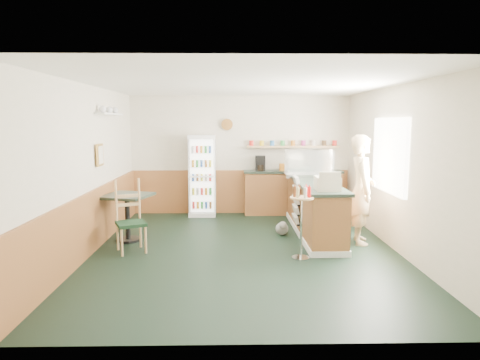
{
  "coord_description": "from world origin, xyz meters",
  "views": [
    {
      "loc": [
        -0.2,
        -6.83,
        2.11
      ],
      "look_at": [
        -0.05,
        0.6,
        1.1
      ],
      "focal_mm": 32.0,
      "sensor_mm": 36.0,
      "label": 1
    }
  ],
  "objects_px": {
    "cafe_table": "(127,208)",
    "cafe_chair": "(132,214)",
    "cash_register": "(327,183)",
    "condiment_stand": "(302,212)",
    "drinks_fridge": "(202,176)",
    "shopkeeper": "(362,190)",
    "display_case": "(308,163)"
  },
  "relations": [
    {
      "from": "drinks_fridge",
      "to": "cafe_chair",
      "type": "height_order",
      "value": "drinks_fridge"
    },
    {
      "from": "drinks_fridge",
      "to": "display_case",
      "type": "distance_m",
      "value": 2.47
    },
    {
      "from": "cash_register",
      "to": "shopkeeper",
      "type": "distance_m",
      "value": 0.84
    },
    {
      "from": "display_case",
      "to": "cafe_table",
      "type": "bearing_deg",
      "value": -162.4
    },
    {
      "from": "drinks_fridge",
      "to": "cafe_chair",
      "type": "xyz_separation_m",
      "value": [
        -0.98,
        -2.66,
        -0.29
      ]
    },
    {
      "from": "condiment_stand",
      "to": "cafe_table",
      "type": "distance_m",
      "value": 3.11
    },
    {
      "from": "drinks_fridge",
      "to": "cafe_chair",
      "type": "relative_size",
      "value": 1.54
    },
    {
      "from": "cafe_chair",
      "to": "condiment_stand",
      "type": "bearing_deg",
      "value": -34.73
    },
    {
      "from": "shopkeeper",
      "to": "cafe_table",
      "type": "xyz_separation_m",
      "value": [
        -4.1,
        0.21,
        -0.36
      ]
    },
    {
      "from": "display_case",
      "to": "cafe_chair",
      "type": "relative_size",
      "value": 0.81
    },
    {
      "from": "cash_register",
      "to": "shopkeeper",
      "type": "relative_size",
      "value": 0.21
    },
    {
      "from": "cash_register",
      "to": "cafe_chair",
      "type": "bearing_deg",
      "value": -179.91
    },
    {
      "from": "drinks_fridge",
      "to": "condiment_stand",
      "type": "height_order",
      "value": "drinks_fridge"
    },
    {
      "from": "cash_register",
      "to": "cafe_chair",
      "type": "height_order",
      "value": "cash_register"
    },
    {
      "from": "cafe_table",
      "to": "cafe_chair",
      "type": "height_order",
      "value": "cafe_chair"
    },
    {
      "from": "cash_register",
      "to": "cafe_table",
      "type": "distance_m",
      "value": 3.5
    },
    {
      "from": "cash_register",
      "to": "cafe_chair",
      "type": "xyz_separation_m",
      "value": [
        -3.19,
        0.09,
        -0.51
      ]
    },
    {
      "from": "cash_register",
      "to": "cafe_table",
      "type": "xyz_separation_m",
      "value": [
        -3.4,
        0.64,
        -0.53
      ]
    },
    {
      "from": "cafe_chair",
      "to": "cash_register",
      "type": "bearing_deg",
      "value": -25.98
    },
    {
      "from": "cash_register",
      "to": "cafe_table",
      "type": "bearing_deg",
      "value": 170.98
    },
    {
      "from": "cash_register",
      "to": "cafe_chair",
      "type": "distance_m",
      "value": 3.23
    },
    {
      "from": "display_case",
      "to": "cash_register",
      "type": "xyz_separation_m",
      "value": [
        0.0,
        -1.72,
        -0.16
      ]
    },
    {
      "from": "condiment_stand",
      "to": "drinks_fridge",
      "type": "bearing_deg",
      "value": 118.79
    },
    {
      "from": "cash_register",
      "to": "drinks_fridge",
      "type": "bearing_deg",
      "value": 130.47
    },
    {
      "from": "shopkeeper",
      "to": "condiment_stand",
      "type": "relative_size",
      "value": 1.68
    },
    {
      "from": "condiment_stand",
      "to": "cafe_chair",
      "type": "height_order",
      "value": "cafe_chair"
    },
    {
      "from": "shopkeeper",
      "to": "condiment_stand",
      "type": "distance_m",
      "value": 1.46
    },
    {
      "from": "display_case",
      "to": "condiment_stand",
      "type": "bearing_deg",
      "value": -102.63
    },
    {
      "from": "drinks_fridge",
      "to": "display_case",
      "type": "bearing_deg",
      "value": -24.96
    },
    {
      "from": "display_case",
      "to": "condiment_stand",
      "type": "relative_size",
      "value": 0.84
    },
    {
      "from": "drinks_fridge",
      "to": "cafe_table",
      "type": "relative_size",
      "value": 1.92
    },
    {
      "from": "cafe_table",
      "to": "drinks_fridge",
      "type": "bearing_deg",
      "value": 60.56
    }
  ]
}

